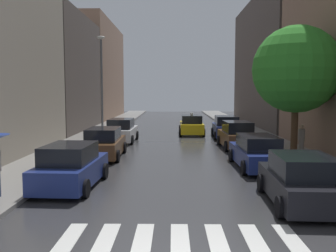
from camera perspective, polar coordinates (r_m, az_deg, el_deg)
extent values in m
cube|color=#363639|center=(30.84, 1.08, -1.37)|extent=(28.00, 72.00, 0.04)
cube|color=gray|center=(31.47, -10.85, -1.16)|extent=(3.00, 72.00, 0.15)
cube|color=gray|center=(31.54, 12.97, -1.18)|extent=(3.00, 72.00, 0.15)
cube|color=silver|center=(9.62, -15.16, -16.64)|extent=(0.45, 2.20, 0.01)
cube|color=silver|center=(9.42, -9.65, -17.01)|extent=(0.45, 2.20, 0.01)
cube|color=silver|center=(9.31, -3.93, -17.23)|extent=(0.45, 2.20, 0.01)
cube|color=silver|center=(9.29, 1.87, -17.28)|extent=(0.45, 2.20, 0.01)
cube|color=silver|center=(9.35, 7.65, -17.18)|extent=(0.45, 2.20, 0.01)
cube|color=silver|center=(9.49, 13.30, -16.91)|extent=(0.45, 2.20, 0.01)
cube|color=silver|center=(9.72, 18.71, -16.51)|extent=(0.45, 2.20, 0.01)
cube|color=#564C47|center=(35.17, -17.33, 7.72)|extent=(6.00, 13.03, 10.38)
cube|color=#8C6B56|center=(50.81, -11.67, 8.21)|extent=(6.00, 18.59, 12.46)
cube|color=#564C47|center=(40.84, 16.86, 9.32)|extent=(6.00, 20.30, 13.16)
cube|color=navy|center=(14.40, -14.67, -6.85)|extent=(2.03, 4.28, 0.81)
cube|color=black|center=(14.07, -15.01, -4.10)|extent=(1.72, 2.38, 0.66)
cylinder|color=black|center=(16.03, -16.21, -6.61)|extent=(0.25, 0.65, 0.64)
cylinder|color=black|center=(15.51, -9.81, -6.87)|extent=(0.25, 0.65, 0.64)
cylinder|color=black|center=(13.53, -20.22, -8.93)|extent=(0.25, 0.65, 0.64)
cylinder|color=black|center=(12.91, -12.69, -9.41)|extent=(0.25, 0.65, 0.64)
cube|color=brown|center=(20.47, -9.82, -3.19)|extent=(1.85, 4.43, 0.80)
cube|color=black|center=(20.16, -9.96, -1.24)|extent=(1.62, 2.44, 0.65)
cylinder|color=black|center=(22.09, -11.47, -3.26)|extent=(0.23, 0.64, 0.64)
cylinder|color=black|center=(21.80, -6.79, -3.30)|extent=(0.23, 0.64, 0.64)
cylinder|color=black|center=(19.28, -13.22, -4.54)|extent=(0.23, 0.64, 0.64)
cylinder|color=black|center=(18.94, -7.87, -4.62)|extent=(0.23, 0.64, 0.64)
cube|color=silver|center=(26.61, -7.18, -1.17)|extent=(1.94, 4.19, 0.82)
cube|color=black|center=(26.33, -7.27, 0.39)|extent=(1.67, 2.32, 0.67)
cylinder|color=black|center=(28.14, -8.55, -1.38)|extent=(0.24, 0.65, 0.64)
cylinder|color=black|center=(27.85, -4.86, -1.41)|extent=(0.24, 0.65, 0.64)
cylinder|color=black|center=(25.48, -9.70, -2.09)|extent=(0.24, 0.65, 0.64)
cylinder|color=black|center=(25.16, -5.63, -2.14)|extent=(0.24, 0.65, 0.64)
cube|color=black|center=(12.59, 19.79, -8.80)|extent=(2.08, 4.27, 0.79)
cube|color=black|center=(12.25, 20.17, -5.76)|extent=(1.77, 2.38, 0.65)
cylinder|color=black|center=(13.74, 14.25, -8.55)|extent=(0.25, 0.65, 0.64)
cylinder|color=black|center=(14.22, 21.86, -8.30)|extent=(0.25, 0.65, 0.64)
cylinder|color=black|center=(11.13, 17.03, -11.92)|extent=(0.25, 0.65, 0.64)
cube|color=navy|center=(17.88, 13.51, -4.55)|extent=(1.88, 4.67, 0.76)
cube|color=black|center=(17.55, 13.74, -2.45)|extent=(1.63, 2.58, 0.62)
cylinder|color=black|center=(19.20, 9.79, -4.51)|extent=(0.23, 0.64, 0.64)
cylinder|color=black|center=(19.60, 14.96, -4.42)|extent=(0.23, 0.64, 0.64)
cylinder|color=black|center=(16.25, 11.72, -6.34)|extent=(0.23, 0.64, 0.64)
cylinder|color=black|center=(16.72, 17.75, -6.16)|extent=(0.23, 0.64, 0.64)
cube|color=brown|center=(23.80, 10.55, -1.95)|extent=(1.94, 4.22, 0.85)
cube|color=black|center=(23.51, 10.68, -0.15)|extent=(1.66, 2.34, 0.69)
cylinder|color=black|center=(25.00, 7.88, -2.21)|extent=(0.25, 0.65, 0.64)
cylinder|color=black|center=(25.36, 11.86, -2.17)|extent=(0.25, 0.65, 0.64)
cylinder|color=black|center=(22.33, 9.03, -3.12)|extent=(0.25, 0.65, 0.64)
cylinder|color=black|center=(22.73, 13.45, -3.06)|extent=(0.25, 0.65, 0.64)
cube|color=navy|center=(29.07, 8.95, -0.62)|extent=(1.98, 4.36, 0.84)
cube|color=black|center=(28.79, 9.02, 0.86)|extent=(1.70, 2.42, 0.69)
cylinder|color=black|center=(30.42, 6.90, -0.86)|extent=(0.24, 0.65, 0.64)
cylinder|color=black|center=(30.62, 10.37, -0.87)|extent=(0.24, 0.65, 0.64)
cylinder|color=black|center=(27.60, 7.36, -1.49)|extent=(0.24, 0.65, 0.64)
cylinder|color=black|center=(27.83, 11.18, -1.50)|extent=(0.24, 0.65, 0.64)
cube|color=yellow|center=(31.10, 3.64, -0.22)|extent=(1.86, 4.36, 0.80)
cube|color=black|center=(30.82, 3.66, 1.08)|extent=(1.63, 2.40, 0.65)
cube|color=#F2EDCC|center=(30.79, 3.67, 1.85)|extent=(0.20, 0.36, 0.18)
cylinder|color=black|center=(32.52, 1.89, -0.42)|extent=(0.22, 0.64, 0.64)
cylinder|color=black|center=(32.61, 5.14, -0.43)|extent=(0.22, 0.64, 0.64)
cylinder|color=black|center=(29.67, 1.98, -0.98)|extent=(0.22, 0.64, 0.64)
cylinder|color=black|center=(29.76, 5.54, -0.98)|extent=(0.22, 0.64, 0.64)
cylinder|color=gray|center=(21.52, 19.87, -3.11)|extent=(0.28, 0.28, 0.77)
cylinder|color=gray|center=(21.43, 19.93, -1.28)|extent=(0.36, 0.36, 0.61)
sphere|color=tan|center=(21.39, 19.97, -0.14)|extent=(0.24, 0.24, 0.24)
cylinder|color=#513823|center=(20.67, 18.92, -0.79)|extent=(0.36, 0.36, 2.65)
sphere|color=#328C2B|center=(20.60, 19.20, 8.27)|extent=(4.55, 4.55, 4.55)
cylinder|color=#595B60|center=(28.45, -10.18, 5.71)|extent=(0.16, 0.16, 7.31)
ellipsoid|color=beige|center=(28.74, -10.31, 13.32)|extent=(0.60, 0.28, 0.24)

